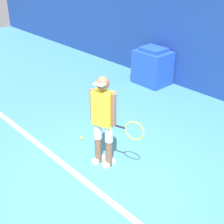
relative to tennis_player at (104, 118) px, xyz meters
The scene contains 5 objects.
ground_plane 0.99m from the tennis_player, 39.70° to the right, with size 24.00×24.00×0.00m, color teal.
court_baseline 1.11m from the tennis_player, 65.88° to the right, with size 21.60×0.10×0.01m.
tennis_player is the anchor object (origin of this frame).
tennis_ball 1.30m from the tennis_player, 169.25° to the left, with size 0.07×0.07×0.07m.
covered_chair 4.06m from the tennis_player, 119.23° to the left, with size 0.95×0.77×1.04m.
Camera 1 is at (3.21, -2.76, 3.44)m, focal length 50.00 mm.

